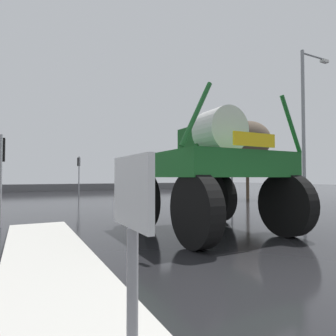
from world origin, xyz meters
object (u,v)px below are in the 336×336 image
traffic_signal_near_right (230,160)px  bare_tree_right (247,141)px  sedan_ahead (135,191)px  lane_arrow_sign (132,245)px  traffic_signal_near_left (1,160)px  traffic_signal_far_left (79,167)px  oversize_sprayer (210,172)px  streetlight_near_right (305,120)px

traffic_signal_near_right → bare_tree_right: size_ratio=0.58×
sedan_ahead → bare_tree_right: bare_tree_right is taller
lane_arrow_sign → traffic_signal_near_left: (-1.27, 10.07, 1.02)m
sedan_ahead → lane_arrow_sign: bearing=159.2°
traffic_signal_near_left → traffic_signal_far_left: bearing=71.9°
traffic_signal_near_left → bare_tree_right: 18.30m
oversize_sprayer → bare_tree_right: bearing=-47.2°
bare_tree_right → oversize_sprayer: bearing=-137.3°
lane_arrow_sign → sedan_ahead: bearing=69.4°
oversize_sprayer → streetlight_near_right: streetlight_near_right is taller
traffic_signal_near_left → traffic_signal_near_right: traffic_signal_near_right is taller
lane_arrow_sign → sedan_ahead: (7.07, 18.78, -0.63)m
traffic_signal_near_left → streetlight_near_right: 14.75m
traffic_signal_near_left → bare_tree_right: bearing=19.4°
traffic_signal_near_right → traffic_signal_far_left: bearing=105.0°
lane_arrow_sign → streetlight_near_right: 16.20m
lane_arrow_sign → sedan_ahead: size_ratio=0.42×
sedan_ahead → streetlight_near_right: 12.50m
sedan_ahead → traffic_signal_near_left: bearing=136.0°
lane_arrow_sign → traffic_signal_near_left: traffic_signal_near_left is taller
sedan_ahead → bare_tree_right: (8.78, -2.68, 4.04)m
sedan_ahead → bare_tree_right: bearing=-107.2°
lane_arrow_sign → streetlight_near_right: streetlight_near_right is taller
lane_arrow_sign → traffic_signal_far_left: 27.81m
traffic_signal_far_left → streetlight_near_right: size_ratio=0.43×
sedan_ahead → streetlight_near_right: (6.13, -10.07, 4.15)m
streetlight_near_right → oversize_sprayer: bearing=-161.6°
sedan_ahead → traffic_signal_far_left: bearing=16.9°
sedan_ahead → traffic_signal_far_left: size_ratio=1.08×
lane_arrow_sign → traffic_signal_near_right: bearing=48.1°
oversize_sprayer → sedan_ahead: (2.27, 12.86, -1.23)m
sedan_ahead → streetlight_near_right: streetlight_near_right is taller
oversize_sprayer → streetlight_near_right: 9.32m
traffic_signal_far_left → bare_tree_right: 16.22m
lane_arrow_sign → traffic_signal_far_left: traffic_signal_far_left is taller
streetlight_near_right → traffic_signal_near_right: bearing=161.9°
bare_tree_right → traffic_signal_near_left: bearing=-160.6°
lane_arrow_sign → bare_tree_right: (15.84, 16.09, 3.40)m
traffic_signal_far_left → bare_tree_right: (11.44, -11.33, 1.98)m
streetlight_near_right → bare_tree_right: bearing=70.3°
sedan_ahead → bare_tree_right: size_ratio=0.65×
lane_arrow_sign → sedan_ahead: lane_arrow_sign is taller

